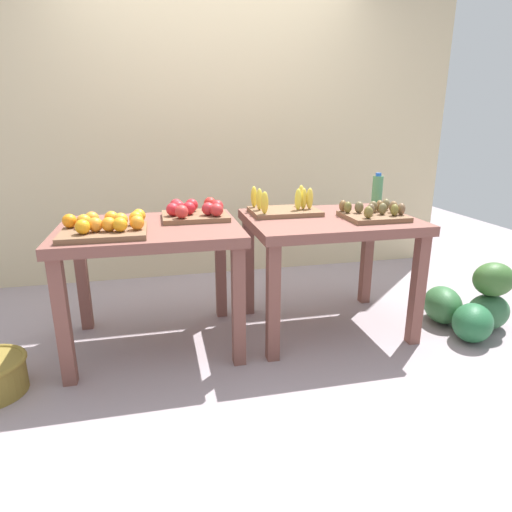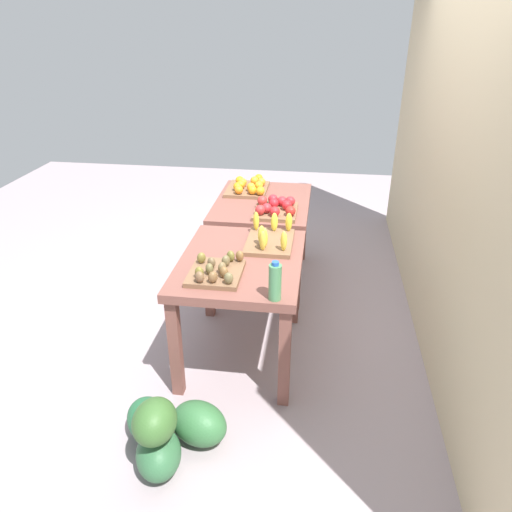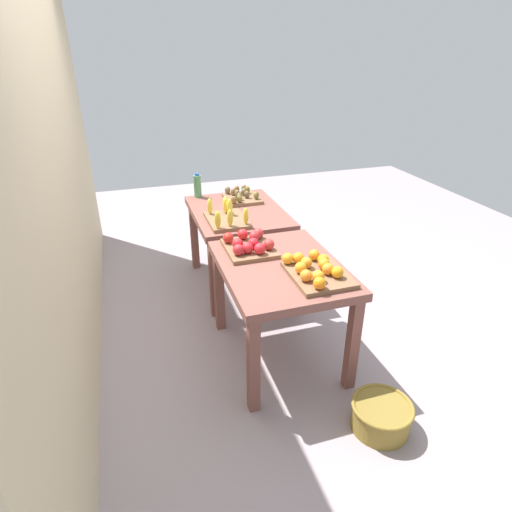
# 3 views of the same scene
# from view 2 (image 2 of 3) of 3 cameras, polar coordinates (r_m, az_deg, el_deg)

# --- Properties ---
(ground_plane) EXTENTS (8.00, 8.00, 0.00)m
(ground_plane) POSITION_cam_2_polar(r_m,az_deg,el_deg) (4.05, -0.31, -6.43)
(ground_plane) COLOR gray
(back_wall) EXTENTS (4.40, 0.12, 3.00)m
(back_wall) POSITION_cam_2_polar(r_m,az_deg,el_deg) (3.53, 22.47, 13.13)
(back_wall) COLOR beige
(back_wall) RESTS_ON ground_plane
(display_table_left) EXTENTS (1.04, 0.80, 0.76)m
(display_table_left) POSITION_cam_2_polar(r_m,az_deg,el_deg) (4.24, 0.77, 5.11)
(display_table_left) COLOR brown
(display_table_left) RESTS_ON ground_plane
(display_table_right) EXTENTS (1.04, 0.80, 0.76)m
(display_table_right) POSITION_cam_2_polar(r_m,az_deg,el_deg) (3.24, -1.77, -2.12)
(display_table_right) COLOR brown
(display_table_right) RESTS_ON ground_plane
(orange_bin) EXTENTS (0.46, 0.37, 0.11)m
(orange_bin) POSITION_cam_2_polar(r_m,az_deg,el_deg) (4.41, -0.88, 8.14)
(orange_bin) COLOR brown
(orange_bin) RESTS_ON display_table_left
(apple_bin) EXTENTS (0.40, 0.35, 0.11)m
(apple_bin) POSITION_cam_2_polar(r_m,az_deg,el_deg) (3.91, 2.35, 5.68)
(apple_bin) COLOR brown
(apple_bin) RESTS_ON display_table_left
(banana_crate) EXTENTS (0.44, 0.32, 0.17)m
(banana_crate) POSITION_cam_2_polar(r_m,az_deg,el_deg) (3.37, 1.64, 2.08)
(banana_crate) COLOR brown
(banana_crate) RESTS_ON display_table_right
(kiwi_bin) EXTENTS (0.37, 0.32, 0.10)m
(kiwi_bin) POSITION_cam_2_polar(r_m,az_deg,el_deg) (2.97, -4.69, -1.74)
(kiwi_bin) COLOR brown
(kiwi_bin) RESTS_ON display_table_right
(water_bottle) EXTENTS (0.07, 0.07, 0.24)m
(water_bottle) POSITION_cam_2_polar(r_m,az_deg,el_deg) (2.69, 2.25, -3.05)
(water_bottle) COLOR #4C8C59
(water_bottle) RESTS_ON display_table_right
(watermelon_pile) EXTENTS (0.60, 0.68, 0.46)m
(watermelon_pile) POSITION_cam_2_polar(r_m,az_deg,el_deg) (2.86, -10.34, -19.47)
(watermelon_pile) COLOR #2F613B
(watermelon_pile) RESTS_ON ground_plane
(wicker_basket) EXTENTS (0.37, 0.37, 0.19)m
(wicker_basket) POSITION_cam_2_polar(r_m,az_deg,el_deg) (5.27, -1.88, 3.06)
(wicker_basket) COLOR olive
(wicker_basket) RESTS_ON ground_plane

